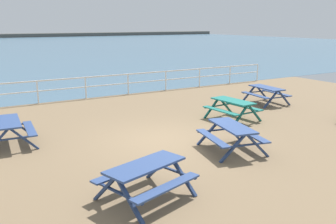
# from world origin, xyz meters

# --- Properties ---
(ground_plane) EXTENTS (30.00, 24.00, 0.20)m
(ground_plane) POSITION_xyz_m (0.00, 0.00, -0.10)
(ground_plane) COLOR #846B4C
(seaward_railing) EXTENTS (23.07, 0.07, 1.08)m
(seaward_railing) POSITION_xyz_m (-0.00, 7.75, 0.76)
(seaward_railing) COLOR white
(seaward_railing) RESTS_ON ground
(picnic_table_near_right) EXTENTS (2.15, 1.95, 0.80)m
(picnic_table_near_right) POSITION_xyz_m (-2.28, -3.30, 0.58)
(picnic_table_near_right) COLOR #334C84
(picnic_table_near_right) RESTS_ON ground
(picnic_table_mid_centre) EXTENTS (1.68, 1.93, 0.80)m
(picnic_table_mid_centre) POSITION_xyz_m (6.87, 2.34, 0.58)
(picnic_table_mid_centre) COLOR #334C84
(picnic_table_mid_centre) RESTS_ON ground
(picnic_table_far_left) EXTENTS (1.66, 1.91, 0.80)m
(picnic_table_far_left) POSITION_xyz_m (3.59, 0.83, 0.58)
(picnic_table_far_left) COLOR #1E7A70
(picnic_table_far_left) RESTS_ON ground
(picnic_table_far_right) EXTENTS (1.85, 2.07, 0.80)m
(picnic_table_far_right) POSITION_xyz_m (1.26, -1.89, 0.58)
(picnic_table_far_right) COLOR #334C84
(picnic_table_far_right) RESTS_ON ground
(picnic_table_corner) EXTENTS (1.65, 1.90, 0.80)m
(picnic_table_corner) POSITION_xyz_m (-4.32, 1.96, 0.58)
(picnic_table_corner) COLOR #334C84
(picnic_table_corner) RESTS_ON ground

